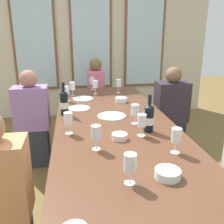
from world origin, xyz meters
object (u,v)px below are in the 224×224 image
Objects in this scene: wine_bottle_1 at (64,103)px; wine_glass_3 at (68,119)px; wine_glass_7 at (176,136)px; wine_glass_10 at (119,84)px; white_plate_2 at (79,108)px; seated_person_4 at (96,96)px; seated_person_0 at (33,122)px; wine_glass_1 at (142,121)px; wine_glass_11 at (72,86)px; wine_glass_0 at (130,164)px; wine_glass_5 at (135,111)px; white_plate_1 at (112,116)px; wine_glass_2 at (96,133)px; white_plate_0 at (83,99)px; seated_person_1 at (171,115)px; tasting_bowl_3 at (168,174)px; wine_bottle_0 at (149,118)px; tasting_bowl_0 at (120,136)px; wine_glass_8 at (66,91)px; tasting_bowl_1 at (121,100)px; wine_glass_9 at (95,85)px; dining_table at (115,130)px; wine_glass_4 at (92,81)px.

wine_bottle_1 is 0.48m from wine_glass_3.
wine_glass_7 is 1.72m from wine_glass_10.
wine_glass_3 is 1.00× the size of wine_glass_10.
seated_person_4 is at bearing 77.27° from white_plate_2.
seated_person_0 is (-0.52, 0.28, -0.22)m from white_plate_2.
wine_glass_1 and wine_glass_11 have the same top height.
wine_glass_0 reaches higher than white_plate_2.
wine_glass_5 is (0.56, 0.14, -0.00)m from wine_glass_3.
white_plate_1 is 0.86m from wine_glass_7.
wine_glass_7 is (0.74, -0.92, -0.00)m from wine_bottle_1.
wine_glass_2 is 1.42m from seated_person_0.
white_plate_0 is 1.35× the size of wine_glass_10.
seated_person_0 is at bearing 179.94° from seated_person_1.
white_plate_0 is at bearing 81.41° from wine_glass_3.
wine_glass_0 is at bearing -173.57° from tasting_bowl_3.
seated_person_1 reaches higher than wine_bottle_0.
white_plate_0 is 0.75× the size of wine_bottle_1.
tasting_bowl_0 is at bearing 106.92° from tasting_bowl_3.
wine_glass_3 is 0.58m from wine_glass_5.
tasting_bowl_0 is 0.67× the size of wine_glass_7.
wine_glass_0 is 1.00× the size of wine_glass_3.
white_plate_0 is 0.63m from seated_person_0.
wine_glass_5 is 1.00× the size of wine_glass_8.
wine_glass_3 is (-0.10, -0.65, 0.11)m from white_plate_2.
wine_glass_9 is (-0.25, 0.43, 0.09)m from tasting_bowl_1.
tasting_bowl_1 is (0.18, 0.67, 0.08)m from dining_table.
wine_glass_0 is 2.73m from seated_person_4.
wine_bottle_1 reaches higher than wine_bottle_0.
seated_person_1 is at bearing -32.63° from wine_glass_4.
wine_glass_9 is at bearing 69.50° from white_plate_2.
wine_bottle_1 is (-0.44, 0.31, 0.18)m from dining_table.
tasting_bowl_1 is at bearing 78.58° from tasting_bowl_0.
wine_glass_10 is (0.05, 0.44, 0.09)m from tasting_bowl_1.
white_plate_0 is at bearing 70.40° from wine_bottle_1.
white_plate_1 is 1.84× the size of tasting_bowl_3.
white_plate_0 is 0.60m from wine_bottle_1.
wine_glass_8 is at bearing 168.47° from tasting_bowl_1.
white_plate_2 is 0.21× the size of seated_person_1.
wine_glass_2 is 2.31m from seated_person_4.
wine_glass_11 is (-0.50, 1.92, 0.10)m from tasting_bowl_3.
dining_table is 1.14m from wine_glass_10.
wine_glass_9 is (-0.30, 1.32, 0.00)m from wine_bottle_0.
wine_glass_9 is (0.37, 0.79, -0.00)m from wine_bottle_1.
tasting_bowl_3 is at bearing -75.29° from wine_glass_11.
wine_glass_2 is 0.36m from wine_glass_3.
dining_table is 0.91m from wine_glass_8.
wine_glass_8 is at bearing 117.51° from wine_glass_7.
wine_glass_11 is 0.16× the size of seated_person_4.
white_plate_0 is at bearing -55.33° from wine_glass_11.
wine_glass_8 is (-0.03, 0.96, -0.00)m from wine_glass_3.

